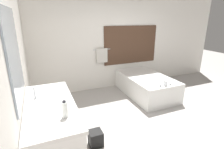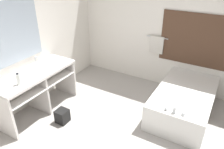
{
  "view_description": "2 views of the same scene",
  "coord_description": "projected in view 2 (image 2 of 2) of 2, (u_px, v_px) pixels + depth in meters",
  "views": [
    {
      "loc": [
        -1.92,
        -2.37,
        2.0
      ],
      "look_at": [
        -0.58,
        0.77,
        0.88
      ],
      "focal_mm": 28.0,
      "sensor_mm": 36.0,
      "label": 1
    },
    {
      "loc": [
        1.17,
        -2.39,
        2.72
      ],
      "look_at": [
        -0.59,
        0.65,
        0.84
      ],
      "focal_mm": 35.0,
      "sensor_mm": 36.0,
      "label": 2
    }
  ],
  "objects": [
    {
      "name": "sink_faucet",
      "position": [
        36.0,
        61.0,
        4.23
      ],
      "size": [
        0.09,
        0.04,
        0.18
      ],
      "color": "silver",
      "rests_on": "vanity_counter"
    },
    {
      "name": "water_bottle_1",
      "position": [
        18.0,
        79.0,
        3.57
      ],
      "size": [
        0.07,
        0.07,
        0.21
      ],
      "color": "silver",
      "rests_on": "vanity_counter"
    },
    {
      "name": "bathtub",
      "position": [
        184.0,
        101.0,
        4.21
      ],
      "size": [
        1.0,
        1.76,
        0.64
      ],
      "color": "white",
      "rests_on": "ground_plane"
    },
    {
      "name": "waste_bin",
      "position": [
        62.0,
        116.0,
        4.04
      ],
      "size": [
        0.21,
        0.21,
        0.26
      ],
      "color": "black",
      "rests_on": "ground_plane"
    },
    {
      "name": "ground_plane",
      "position": [
        123.0,
        143.0,
        3.62
      ],
      "size": [
        16.0,
        16.0,
        0.0
      ],
      "primitive_type": "plane",
      "color": "#A8A39E",
      "rests_on": "ground"
    },
    {
      "name": "wall_back_with_blinds",
      "position": [
        174.0,
        30.0,
        4.68
      ],
      "size": [
        7.4,
        0.13,
        2.7
      ],
      "color": "white",
      "rests_on": "ground_plane"
    },
    {
      "name": "vanity_counter",
      "position": [
        37.0,
        82.0,
        4.13
      ],
      "size": [
        0.66,
        1.6,
        0.86
      ],
      "color": "white",
      "rests_on": "ground_plane"
    },
    {
      "name": "wall_left_with_mirror",
      "position": [
        16.0,
        43.0,
        3.97
      ],
      "size": [
        0.08,
        7.4,
        2.7
      ],
      "color": "white",
      "rests_on": "ground_plane"
    }
  ]
}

